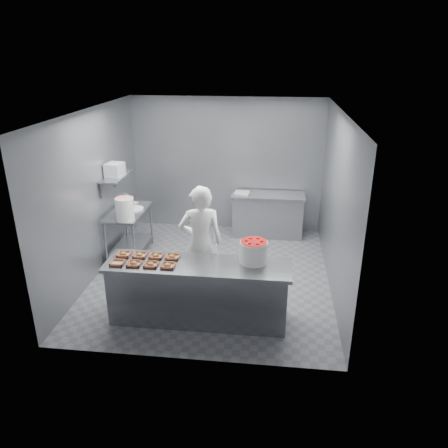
{
  "coord_description": "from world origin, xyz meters",
  "views": [
    {
      "loc": [
        1.0,
        -6.68,
        3.68
      ],
      "look_at": [
        0.23,
        -0.2,
        1.05
      ],
      "focal_mm": 35.0,
      "sensor_mm": 36.0,
      "label": 1
    }
  ],
  "objects": [
    {
      "name": "tray_3",
      "position": [
        -0.39,
        -1.49,
        0.92
      ],
      "size": [
        0.19,
        0.18,
        0.06
      ],
      "color": "tan",
      "rests_on": "service_counter"
    },
    {
      "name": "appliance",
      "position": [
        -1.82,
        0.59,
        1.68
      ],
      "size": [
        0.31,
        0.35,
        0.23
      ],
      "primitive_type": "cube",
      "rotation": [
        0.0,
        0.0,
        -0.14
      ],
      "color": "gray",
      "rests_on": "wall_shelf"
    },
    {
      "name": "rag",
      "position": [
        -1.68,
        1.04,
        0.91
      ],
      "size": [
        0.17,
        0.16,
        0.02
      ],
      "primitive_type": "cube",
      "rotation": [
        0.0,
        0.0,
        -0.36
      ],
      "color": "#CCB28C",
      "rests_on": "prep_table"
    },
    {
      "name": "wall_right",
      "position": [
        2.0,
        0.0,
        1.4
      ],
      "size": [
        0.04,
        4.5,
        2.8
      ],
      "primitive_type": "cube",
      "color": "slate",
      "rests_on": "ground"
    },
    {
      "name": "bucket_lid",
      "position": [
        -1.56,
        0.7,
        0.91
      ],
      "size": [
        0.44,
        0.44,
        0.03
      ],
      "primitive_type": "cylinder",
      "rotation": [
        0.0,
        0.0,
        -0.44
      ],
      "color": "silver",
      "rests_on": "prep_table"
    },
    {
      "name": "glaze_bucket",
      "position": [
        -1.54,
        0.16,
        1.11
      ],
      "size": [
        0.33,
        0.32,
        0.49
      ],
      "color": "silver",
      "rests_on": "prep_table"
    },
    {
      "name": "wall_left",
      "position": [
        -2.0,
        0.0,
        1.4
      ],
      "size": [
        0.04,
        4.5,
        2.8
      ],
      "primitive_type": "cube",
      "color": "slate",
      "rests_on": "ground"
    },
    {
      "name": "ceiling",
      "position": [
        0.0,
        0.0,
        2.8
      ],
      "size": [
        4.5,
        4.5,
        0.0
      ],
      "primitive_type": "plane",
      "rotation": [
        3.14,
        0.0,
        0.0
      ],
      "color": "white",
      "rests_on": "wall_back"
    },
    {
      "name": "tray_2",
      "position": [
        -0.63,
        -1.49,
        0.92
      ],
      "size": [
        0.19,
        0.18,
        0.06
      ],
      "color": "tan",
      "rests_on": "service_counter"
    },
    {
      "name": "tray_1",
      "position": [
        -0.87,
        -1.49,
        0.92
      ],
      "size": [
        0.19,
        0.18,
        0.06
      ],
      "color": "tan",
      "rests_on": "service_counter"
    },
    {
      "name": "service_counter",
      "position": [
        0.0,
        -1.35,
        0.45
      ],
      "size": [
        2.6,
        0.7,
        0.9
      ],
      "color": "slate",
      "rests_on": "ground"
    },
    {
      "name": "prep_table",
      "position": [
        -1.65,
        0.6,
        0.59
      ],
      "size": [
        0.6,
        1.2,
        0.9
      ],
      "color": "slate",
      "rests_on": "ground"
    },
    {
      "name": "tray_6",
      "position": [
        -0.63,
        -1.21,
        0.92
      ],
      "size": [
        0.19,
        0.18,
        0.06
      ],
      "color": "tan",
      "rests_on": "service_counter"
    },
    {
      "name": "floor",
      "position": [
        0.0,
        0.0,
        0.0
      ],
      "size": [
        4.5,
        4.5,
        0.0
      ],
      "primitive_type": "plane",
      "color": "#4C4C51",
      "rests_on": "ground"
    },
    {
      "name": "worker",
      "position": [
        -0.07,
        -0.69,
        0.91
      ],
      "size": [
        0.75,
        0.58,
        1.83
      ],
      "primitive_type": "imported",
      "rotation": [
        0.0,
        0.0,
        3.38
      ],
      "color": "white",
      "rests_on": "ground"
    },
    {
      "name": "tray_7",
      "position": [
        -0.39,
        -1.21,
        0.92
      ],
      "size": [
        0.19,
        0.18,
        0.06
      ],
      "color": "tan",
      "rests_on": "service_counter"
    },
    {
      "name": "paper_stack",
      "position": [
        0.36,
        1.9,
        0.92
      ],
      "size": [
        0.33,
        0.26,
        0.04
      ],
      "primitive_type": "cube",
      "rotation": [
        0.0,
        0.0,
        -0.14
      ],
      "color": "silver",
      "rests_on": "back_counter"
    },
    {
      "name": "wall_shelf",
      "position": [
        -1.82,
        0.6,
        1.55
      ],
      "size": [
        0.35,
        0.9,
        0.03
      ],
      "primitive_type": "cube",
      "color": "slate",
      "rests_on": "wall_left"
    },
    {
      "name": "wall_back",
      "position": [
        0.0,
        2.25,
        1.4
      ],
      "size": [
        4.0,
        0.04,
        2.8
      ],
      "primitive_type": "cube",
      "color": "slate",
      "rests_on": "ground"
    },
    {
      "name": "back_counter",
      "position": [
        0.9,
        1.9,
        0.45
      ],
      "size": [
        1.5,
        0.6,
        0.9
      ],
      "color": "slate",
      "rests_on": "ground"
    },
    {
      "name": "tray_0",
      "position": [
        -1.11,
        -1.49,
        0.92
      ],
      "size": [
        0.19,
        0.18,
        0.04
      ],
      "color": "tan",
      "rests_on": "service_counter"
    },
    {
      "name": "tray_5",
      "position": [
        -0.87,
        -1.21,
        0.92
      ],
      "size": [
        0.19,
        0.18,
        0.06
      ],
      "color": "tan",
      "rests_on": "service_counter"
    },
    {
      "name": "strawberry_tub",
      "position": [
        0.76,
        -1.2,
        1.07
      ],
      "size": [
        0.39,
        0.39,
        0.32
      ],
      "color": "silver",
      "rests_on": "service_counter"
    },
    {
      "name": "tray_4",
      "position": [
        -1.11,
        -1.21,
        0.92
      ],
      "size": [
        0.19,
        0.18,
        0.06
      ],
      "color": "tan",
      "rests_on": "service_counter"
    }
  ]
}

